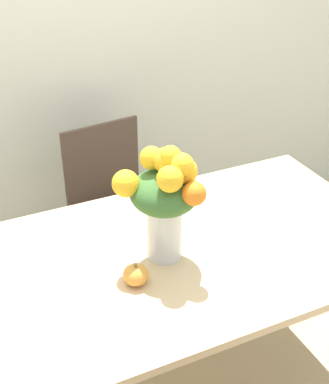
% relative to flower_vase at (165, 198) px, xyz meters
% --- Properties ---
extents(wall_back, '(8.00, 0.06, 2.70)m').
position_rel_flower_vase_xyz_m(wall_back, '(0.07, 1.26, 0.34)').
color(wall_back, silver).
rests_on(wall_back, ground_plane).
extents(dining_table, '(1.54, 0.88, 0.78)m').
position_rel_flower_vase_xyz_m(dining_table, '(0.07, 0.01, -0.33)').
color(dining_table, '#D1B284').
rests_on(dining_table, ground_plane).
extents(flower_vase, '(0.28, 0.26, 0.42)m').
position_rel_flower_vase_xyz_m(flower_vase, '(0.00, 0.00, 0.00)').
color(flower_vase, silver).
rests_on(flower_vase, dining_table).
extents(pumpkin, '(0.08, 0.08, 0.08)m').
position_rel_flower_vase_xyz_m(pumpkin, '(-0.14, -0.09, -0.20)').
color(pumpkin, gold).
rests_on(pumpkin, dining_table).
extents(dining_chair_near_window, '(0.47, 0.47, 0.88)m').
position_rel_flower_vase_xyz_m(dining_chair_near_window, '(0.10, 0.79, -0.55)').
color(dining_chair_near_window, '#47382D').
rests_on(dining_chair_near_window, ground_plane).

